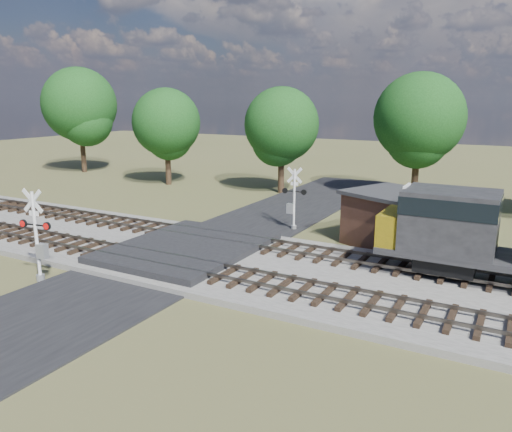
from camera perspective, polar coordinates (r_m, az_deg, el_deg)
The scene contains 10 objects.
ground at distance 27.39m, azimuth -8.43°, elevation -4.72°, with size 160.00×160.00×0.00m, color brown.
ballast_bed at distance 23.44m, azimuth 12.42°, elevation -7.65°, with size 140.00×10.00×0.30m, color gray.
road at distance 27.38m, azimuth -8.43°, elevation -4.65°, with size 7.00×60.00×0.08m, color black.
crossing_panel at distance 27.67m, azimuth -7.82°, elevation -3.83°, with size 7.00×9.00×0.62m, color #262628.
track_near at distance 23.98m, azimuth -5.37°, elevation -6.23°, with size 140.00×2.60×0.33m.
track_far at distance 28.04m, azimuth 0.38°, elevation -3.26°, with size 140.00×2.60×0.33m.
crossing_signal_near at distance 25.25m, azimuth -23.60°, elevation -2.92°, with size 1.78×0.42×4.42m.
crossing_signal_far at distance 32.46m, azimuth 4.24°, elevation 1.38°, with size 1.67×0.36×4.14m.
equipment_shed at distance 30.06m, azimuth 15.36°, elevation -0.23°, with size 6.21×6.21×3.20m.
treeline at distance 42.44m, azimuth 13.28°, elevation 10.84°, with size 80.49×10.97×11.88m.
Camera 1 is at (15.94, -20.62, 8.41)m, focal length 35.00 mm.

